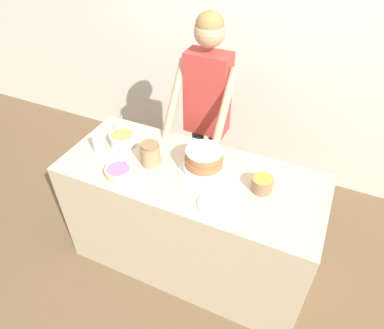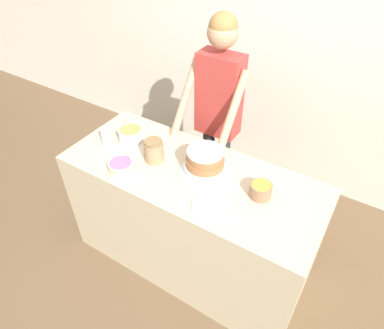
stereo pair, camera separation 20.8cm
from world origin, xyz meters
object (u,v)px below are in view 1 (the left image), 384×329
(cake, at_px, (204,162))
(ceramic_plate, at_px, (215,204))
(frosting_bowl_orange, at_px, (262,184))
(drinking_glass, at_px, (98,143))
(person_baker, at_px, (207,101))
(stoneware_jar, at_px, (150,154))
(frosting_bowl_purple, at_px, (119,172))
(frosting_bowl_olive, at_px, (123,139))

(cake, height_order, ceramic_plate, cake)
(frosting_bowl_orange, xyz_separation_m, drinking_glass, (-1.11, -0.10, 0.02))
(person_baker, relative_size, stoneware_jar, 11.03)
(frosting_bowl_purple, bearing_deg, drinking_glass, 149.70)
(frosting_bowl_purple, distance_m, stoneware_jar, 0.23)
(frosting_bowl_orange, xyz_separation_m, frosting_bowl_olive, (-1.01, 0.04, 0.00))
(frosting_bowl_olive, bearing_deg, drinking_glass, -128.35)
(drinking_glass, bearing_deg, frosting_bowl_purple, -30.30)
(drinking_glass, xyz_separation_m, ceramic_plate, (0.91, -0.14, -0.06))
(ceramic_plate, bearing_deg, person_baker, 115.85)
(drinking_glass, height_order, stoneware_jar, stoneware_jar)
(frosting_bowl_orange, bearing_deg, cake, 178.41)
(frosting_bowl_olive, height_order, stoneware_jar, frosting_bowl_olive)
(frosting_bowl_olive, xyz_separation_m, drinking_glass, (-0.11, -0.13, 0.02))
(person_baker, distance_m, drinking_glass, 0.85)
(frosting_bowl_purple, height_order, drinking_glass, frosting_bowl_purple)
(frosting_bowl_olive, relative_size, stoneware_jar, 1.23)
(person_baker, bearing_deg, drinking_glass, -128.08)
(person_baker, height_order, stoneware_jar, person_baker)
(cake, relative_size, frosting_bowl_orange, 2.49)
(frosting_bowl_purple, bearing_deg, cake, 28.93)
(cake, height_order, frosting_bowl_olive, frosting_bowl_olive)
(frosting_bowl_olive, bearing_deg, person_baker, 51.99)
(frosting_bowl_orange, distance_m, frosting_bowl_purple, 0.89)
(frosting_bowl_purple, xyz_separation_m, frosting_bowl_olive, (-0.16, 0.29, 0.02))
(ceramic_plate, distance_m, stoneware_jar, 0.55)
(cake, bearing_deg, frosting_bowl_purple, -151.07)
(ceramic_plate, bearing_deg, drinking_glass, 171.27)
(frosting_bowl_orange, bearing_deg, drinking_glass, -175.12)
(cake, xyz_separation_m, drinking_glass, (-0.73, -0.11, -0.01))
(cake, relative_size, drinking_glass, 2.41)
(ceramic_plate, height_order, stoneware_jar, stoneware_jar)
(stoneware_jar, bearing_deg, person_baker, 78.13)
(person_baker, bearing_deg, cake, -68.91)
(cake, bearing_deg, drinking_glass, -171.78)
(frosting_bowl_purple, relative_size, stoneware_jar, 1.07)
(frosting_bowl_purple, relative_size, drinking_glass, 1.25)
(person_baker, distance_m, frosting_bowl_olive, 0.68)
(person_baker, xyz_separation_m, frosting_bowl_olive, (-0.41, -0.53, -0.12))
(person_baker, xyz_separation_m, stoneware_jar, (-0.13, -0.62, -0.10))
(cake, bearing_deg, frosting_bowl_olive, 177.40)
(frosting_bowl_orange, relative_size, ceramic_plate, 0.64)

